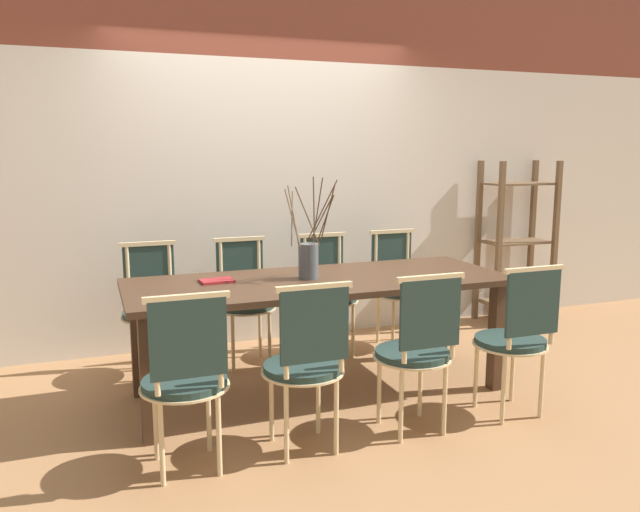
# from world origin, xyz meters

# --- Properties ---
(ground_plane) EXTENTS (16.00, 16.00, 0.00)m
(ground_plane) POSITION_xyz_m (0.00, 0.00, 0.00)
(ground_plane) COLOR #9E7047
(wall_rear) EXTENTS (12.00, 0.06, 3.20)m
(wall_rear) POSITION_xyz_m (0.00, 1.30, 1.60)
(wall_rear) COLOR beige
(wall_rear) RESTS_ON ground_plane
(dining_table) EXTENTS (2.48, 0.93, 0.77)m
(dining_table) POSITION_xyz_m (0.00, 0.00, 0.67)
(dining_table) COLOR #422B1C
(dining_table) RESTS_ON ground_plane
(chair_near_leftend) EXTENTS (0.45, 0.45, 0.95)m
(chair_near_leftend) POSITION_xyz_m (-0.99, -0.76, 0.51)
(chair_near_leftend) COLOR #233833
(chair_near_leftend) RESTS_ON ground_plane
(chair_near_left) EXTENTS (0.45, 0.45, 0.95)m
(chair_near_left) POSITION_xyz_m (-0.36, -0.76, 0.51)
(chair_near_left) COLOR #233833
(chair_near_left) RESTS_ON ground_plane
(chair_near_center) EXTENTS (0.45, 0.45, 0.95)m
(chair_near_center) POSITION_xyz_m (0.30, -0.76, 0.51)
(chair_near_center) COLOR #233833
(chair_near_center) RESTS_ON ground_plane
(chair_near_right) EXTENTS (0.45, 0.45, 0.95)m
(chair_near_right) POSITION_xyz_m (0.97, -0.76, 0.51)
(chair_near_right) COLOR #233833
(chair_near_right) RESTS_ON ground_plane
(chair_far_leftend) EXTENTS (0.45, 0.45, 0.95)m
(chair_far_leftend) POSITION_xyz_m (-1.00, 0.76, 0.51)
(chair_far_leftend) COLOR #233833
(chair_far_leftend) RESTS_ON ground_plane
(chair_far_left) EXTENTS (0.45, 0.45, 0.95)m
(chair_far_left) POSITION_xyz_m (-0.32, 0.76, 0.51)
(chair_far_left) COLOR #233833
(chair_far_left) RESTS_ON ground_plane
(chair_far_center) EXTENTS (0.45, 0.45, 0.95)m
(chair_far_center) POSITION_xyz_m (0.35, 0.76, 0.51)
(chair_far_center) COLOR #233833
(chair_far_center) RESTS_ON ground_plane
(chair_far_right) EXTENTS (0.45, 0.45, 0.95)m
(chair_far_right) POSITION_xyz_m (0.97, 0.76, 0.51)
(chair_far_right) COLOR #233833
(chair_far_right) RESTS_ON ground_plane
(vase_centerpiece) EXTENTS (0.32, 0.32, 0.66)m
(vase_centerpiece) POSITION_xyz_m (-0.07, 0.03, 0.91)
(vase_centerpiece) COLOR #4C5156
(vase_centerpiece) RESTS_ON dining_table
(book_stack) EXTENTS (0.22, 0.15, 0.02)m
(book_stack) POSITION_xyz_m (-0.65, 0.13, 0.78)
(book_stack) COLOR maroon
(book_stack) RESTS_ON dining_table
(shelving_rack) EXTENTS (0.66, 0.37, 1.51)m
(shelving_rack) POSITION_xyz_m (2.35, 1.05, 0.75)
(shelving_rack) COLOR brown
(shelving_rack) RESTS_ON ground_plane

